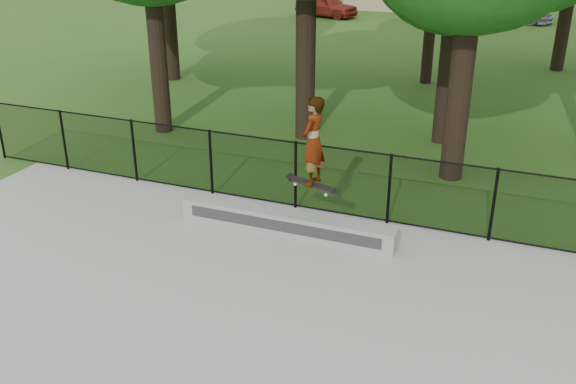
% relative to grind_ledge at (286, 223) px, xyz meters
% --- Properties ---
extents(ground, '(100.00, 100.00, 0.00)m').
position_rel_grind_ledge_xyz_m(ground, '(-0.26, -4.70, -0.29)').
color(ground, '#295919').
rests_on(ground, ground).
extents(concrete_slab, '(14.00, 12.00, 0.06)m').
position_rel_grind_ledge_xyz_m(concrete_slab, '(-0.26, -4.70, -0.26)').
color(concrete_slab, '#A6A5A0').
rests_on(concrete_slab, ground).
extents(grind_ledge, '(4.38, 0.40, 0.45)m').
position_rel_grind_ledge_xyz_m(grind_ledge, '(0.00, 0.00, 0.00)').
color(grind_ledge, '#979793').
rests_on(grind_ledge, concrete_slab).
extents(car_a, '(4.11, 2.49, 1.32)m').
position_rel_grind_ledge_xyz_m(car_a, '(-8.31, 27.06, 0.37)').
color(car_a, maroon).
rests_on(car_a, ground).
extents(car_b, '(3.20, 2.01, 1.09)m').
position_rel_grind_ledge_xyz_m(car_b, '(-2.40, 30.40, 0.26)').
color(car_b, black).
rests_on(car_b, ground).
extents(car_c, '(4.40, 3.07, 1.27)m').
position_rel_grind_ledge_xyz_m(car_c, '(2.23, 29.45, 0.35)').
color(car_c, '#A4A2B8').
rests_on(car_c, ground).
extents(skater_airborne, '(0.84, 0.64, 1.80)m').
position_rel_grind_ledge_xyz_m(skater_airborne, '(0.59, -0.14, 1.78)').
color(skater_airborne, black).
rests_on(skater_airborne, ground).
extents(chainlink_fence, '(16.06, 0.06, 1.50)m').
position_rel_grind_ledge_xyz_m(chainlink_fence, '(-0.26, 1.20, 0.52)').
color(chainlink_fence, black).
rests_on(chainlink_fence, concrete_slab).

